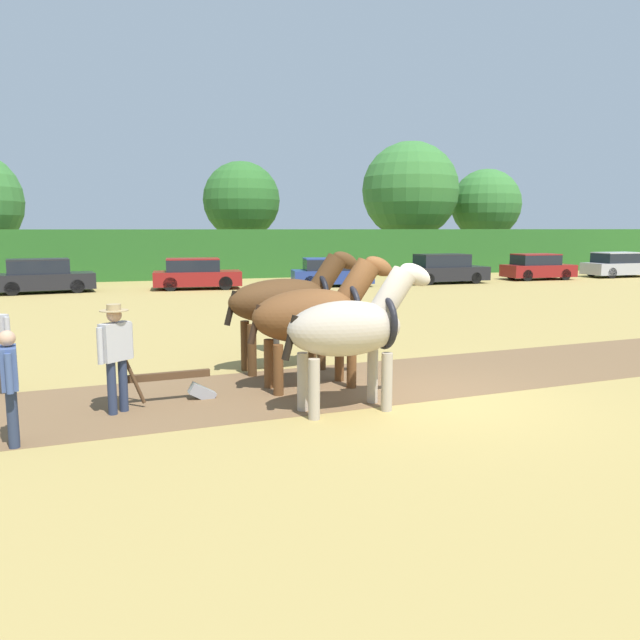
% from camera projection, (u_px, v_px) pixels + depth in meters
% --- Properties ---
extents(ground_plane, '(240.00, 240.00, 0.00)m').
position_uv_depth(ground_plane, '(426.00, 397.00, 10.87)').
color(ground_plane, '#A88E4C').
extents(plowed_furrow_strip, '(30.19, 5.50, 0.01)m').
position_uv_depth(plowed_furrow_strip, '(44.00, 414.00, 9.85)').
color(plowed_furrow_strip, brown).
rests_on(plowed_furrow_strip, ground).
extents(hedgerow, '(67.08, 1.45, 2.86)m').
position_uv_depth(hedgerow, '(213.00, 254.00, 36.46)').
color(hedgerow, '#286023').
rests_on(hedgerow, ground).
extents(tree_center_right, '(5.19, 5.19, 7.40)m').
position_uv_depth(tree_center_right, '(241.00, 200.00, 42.15)').
color(tree_center_right, '#423323').
rests_on(tree_center_right, ground).
extents(tree_right, '(6.98, 6.98, 9.12)m').
position_uv_depth(tree_right, '(410.00, 191.00, 45.10)').
color(tree_right, brown).
rests_on(tree_right, ground).
extents(tree_far_right, '(5.33, 5.33, 7.43)m').
position_uv_depth(tree_far_right, '(486.00, 204.00, 47.93)').
color(tree_far_right, '#4C3823').
rests_on(tree_far_right, ground).
extents(draft_horse_lead_left, '(2.66, 1.07, 2.43)m').
position_uv_depth(draft_horse_lead_left, '(352.00, 327.00, 9.91)').
color(draft_horse_lead_left, '#B2A38E').
rests_on(draft_horse_lead_left, ground).
extents(draft_horse_lead_right, '(2.90, 1.19, 2.48)m').
position_uv_depth(draft_horse_lead_right, '(316.00, 314.00, 11.34)').
color(draft_horse_lead_right, brown).
rests_on(draft_horse_lead_right, ground).
extents(draft_horse_trail_left, '(2.97, 1.13, 2.51)m').
position_uv_depth(draft_horse_trail_left, '(288.00, 301.00, 12.77)').
color(draft_horse_trail_left, '#513319').
rests_on(draft_horse_trail_left, ground).
extents(plow, '(1.62, 0.49, 1.13)m').
position_uv_depth(plow, '(177.00, 383.00, 10.57)').
color(plow, '#4C331E').
rests_on(plow, ground).
extents(farmer_at_plow, '(0.53, 0.48, 1.74)m').
position_uv_depth(farmer_at_plow, '(116.00, 349.00, 9.78)').
color(farmer_at_plow, '#28334C').
rests_on(farmer_at_plow, ground).
extents(farmer_beside_team, '(0.43, 0.64, 1.71)m').
position_uv_depth(farmer_beside_team, '(276.00, 310.00, 14.63)').
color(farmer_beside_team, '#38332D').
rests_on(farmer_beside_team, ground).
extents(farmer_onlooker_left, '(0.27, 0.64, 1.58)m').
position_uv_depth(farmer_onlooker_left, '(10.00, 380.00, 8.30)').
color(farmer_onlooker_left, '#28334C').
rests_on(farmer_onlooker_left, ground).
extents(parked_car_center_left, '(4.51, 2.37, 1.55)m').
position_uv_depth(parked_car_center_left, '(42.00, 277.00, 28.34)').
color(parked_car_center_left, black).
rests_on(parked_car_center_left, ground).
extents(parked_car_center, '(4.27, 2.11, 1.49)m').
position_uv_depth(parked_car_center, '(196.00, 274.00, 30.11)').
color(parked_car_center, maroon).
rests_on(parked_car_center, ground).
extents(parked_car_center_right, '(4.23, 2.27, 1.43)m').
position_uv_depth(parked_car_center_right, '(331.00, 273.00, 31.60)').
color(parked_car_center_right, navy).
rests_on(parked_car_center_right, ground).
extents(parked_car_right, '(4.51, 1.77, 1.56)m').
position_uv_depth(parked_car_right, '(444.00, 269.00, 33.26)').
color(parked_car_right, black).
rests_on(parked_car_right, ground).
extents(parked_car_far_right, '(4.06, 1.80, 1.48)m').
position_uv_depth(parked_car_far_right, '(537.00, 267.00, 35.63)').
color(parked_car_far_right, maroon).
rests_on(parked_car_far_right, ground).
extents(parked_car_end_right, '(4.44, 1.89, 1.49)m').
position_uv_depth(parked_car_end_right, '(619.00, 265.00, 37.66)').
color(parked_car_end_right, '#A8A8B2').
rests_on(parked_car_end_right, ground).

